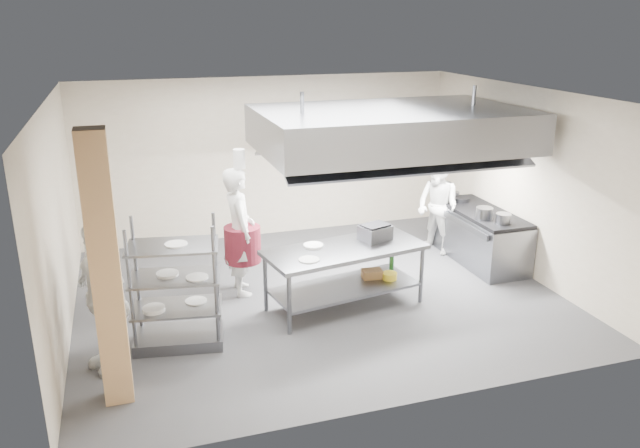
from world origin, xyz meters
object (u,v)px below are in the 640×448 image
object	(u,v)px
chef_line	(438,207)
chef_plating	(102,296)
cooking_range	(480,237)
stockpot	(484,213)
island	(345,277)
chef_head	(239,231)
griddle	(375,233)
pass_rack	(175,284)

from	to	relation	value
chef_line	chef_plating	size ratio (longest dim) A/B	0.92
cooking_range	stockpot	size ratio (longest dim) A/B	7.38
island	stockpot	distance (m)	2.74
cooking_range	chef_plating	xyz separation A→B (m)	(-6.08, -1.69, 0.51)
cooking_range	chef_head	world-z (taller)	chef_head
cooking_range	chef_plating	size ratio (longest dim) A/B	1.08
chef_line	griddle	xyz separation A→B (m)	(-1.77, -1.38, 0.16)
chef_line	stockpot	bearing A→B (deg)	-0.87
island	chef_plating	size ratio (longest dim) A/B	1.24
island	cooking_range	bearing A→B (deg)	9.53
cooking_range	chef_line	bearing A→B (deg)	132.14
cooking_range	island	bearing A→B (deg)	-160.56
chef_head	griddle	size ratio (longest dim) A/B	4.61
cooking_range	chef_plating	world-z (taller)	chef_plating
griddle	chef_head	bearing A→B (deg)	139.30
griddle	island	bearing A→B (deg)	-178.36
chef_line	island	bearing A→B (deg)	-74.50
griddle	cooking_range	bearing A→B (deg)	1.03
chef_head	stockpot	bearing A→B (deg)	-96.06
griddle	stockpot	world-z (taller)	griddle
chef_head	stockpot	distance (m)	3.96
pass_rack	island	bearing A→B (deg)	18.40
pass_rack	chef_plating	xyz separation A→B (m)	(-0.86, -0.31, 0.09)
island	cooking_range	world-z (taller)	island
chef_plating	griddle	size ratio (longest dim) A/B	4.37
chef_plating	griddle	bearing A→B (deg)	75.36
pass_rack	chef_line	world-z (taller)	chef_line
cooking_range	chef_line	size ratio (longest dim) A/B	1.17
chef_line	griddle	world-z (taller)	chef_line
chef_plating	stockpot	size ratio (longest dim) A/B	6.83
chef_plating	griddle	distance (m)	3.89
pass_rack	griddle	world-z (taller)	pass_rack
stockpot	chef_plating	bearing A→B (deg)	-167.59
cooking_range	stockpot	distance (m)	0.73
chef_plating	island	bearing A→B (deg)	74.20
cooking_range	chef_head	xyz separation A→B (m)	(-4.15, -0.03, 0.56)
island	griddle	size ratio (longest dim) A/B	5.41
chef_head	chef_line	size ratio (longest dim) A/B	1.15
island	chef_line	xyz separation A→B (m)	(2.30, 1.58, 0.40)
chef_plating	griddle	xyz separation A→B (m)	(3.79, 0.89, 0.09)
chef_line	chef_plating	distance (m)	6.00
pass_rack	stockpot	bearing A→B (deg)	20.51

